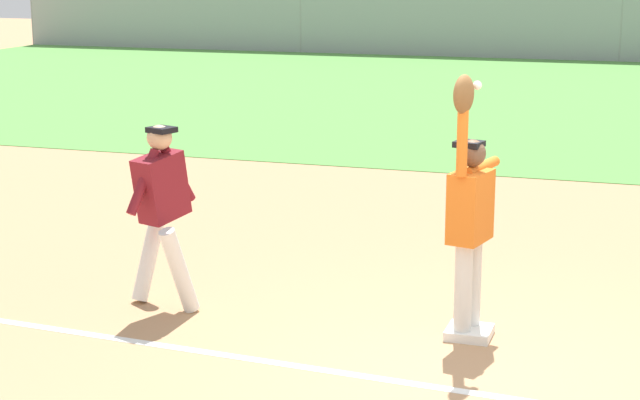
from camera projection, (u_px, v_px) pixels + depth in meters
name	position (u px, v px, depth m)	size (l,w,h in m)	color
ground_plane	(476.00, 372.00, 8.29)	(81.47, 81.47, 0.00)	tan
outfield_grass	(601.00, 100.00, 24.01)	(41.81, 18.68, 0.01)	#549342
chalk_foul_line	(8.00, 322.00, 9.42)	(12.00, 0.10, 0.01)	white
first_base	(469.00, 332.00, 9.05)	(0.38, 0.38, 0.08)	white
fielder	(469.00, 210.00, 8.81)	(0.35, 0.89, 2.28)	silver
runner	(162.00, 203.00, 9.61)	(0.76, 0.82, 1.72)	white
baseball	(477.00, 85.00, 8.52)	(0.07, 0.07, 0.07)	white
outfield_fence	(621.00, 26.00, 32.42)	(41.89, 0.08, 2.21)	#93999E
parked_car_tan	(322.00, 24.00, 40.21)	(4.56, 2.43, 1.25)	tan
parked_car_white	(440.00, 26.00, 38.77)	(4.42, 2.15, 1.25)	white
parked_car_red	(565.00, 30.00, 36.99)	(4.42, 2.15, 1.25)	#B21E1E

